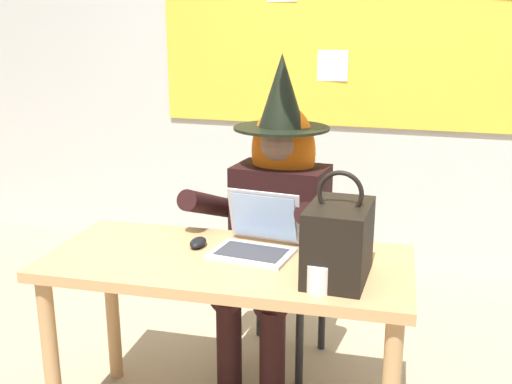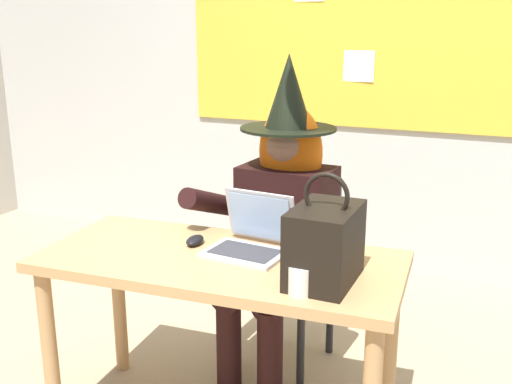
{
  "view_description": "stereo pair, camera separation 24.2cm",
  "coord_description": "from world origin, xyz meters",
  "px_view_note": "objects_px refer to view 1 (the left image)",
  "views": [
    {
      "loc": [
        0.72,
        -1.97,
        1.56
      ],
      "look_at": [
        -0.01,
        0.25,
        0.92
      ],
      "focal_mm": 41.57,
      "sensor_mm": 36.0,
      "label": 1
    },
    {
      "loc": [
        0.94,
        -1.88,
        1.56
      ],
      "look_at": [
        -0.01,
        0.25,
        0.92
      ],
      "focal_mm": 41.57,
      "sensor_mm": 36.0,
      "label": 2
    }
  ],
  "objects_px": {
    "person_costumed": "(276,206)",
    "computer_mouse": "(198,242)",
    "desk_main": "(228,284)",
    "laptop": "(257,239)",
    "handbag": "(338,241)",
    "chair_at_desk": "(285,257)",
    "coffee_mug": "(319,278)"
  },
  "relations": [
    {
      "from": "computer_mouse",
      "to": "chair_at_desk",
      "type": "bearing_deg",
      "value": 66.72
    },
    {
      "from": "chair_at_desk",
      "to": "computer_mouse",
      "type": "height_order",
      "value": "chair_at_desk"
    },
    {
      "from": "person_costumed",
      "to": "laptop",
      "type": "height_order",
      "value": "person_costumed"
    },
    {
      "from": "computer_mouse",
      "to": "laptop",
      "type": "bearing_deg",
      "value": 1.21
    },
    {
      "from": "laptop",
      "to": "handbag",
      "type": "distance_m",
      "value": 0.38
    },
    {
      "from": "laptop",
      "to": "computer_mouse",
      "type": "bearing_deg",
      "value": -169.22
    },
    {
      "from": "person_costumed",
      "to": "computer_mouse",
      "type": "height_order",
      "value": "person_costumed"
    },
    {
      "from": "laptop",
      "to": "chair_at_desk",
      "type": "bearing_deg",
      "value": 98.43
    },
    {
      "from": "computer_mouse",
      "to": "coffee_mug",
      "type": "bearing_deg",
      "value": -31.0
    },
    {
      "from": "handbag",
      "to": "desk_main",
      "type": "bearing_deg",
      "value": 172.63
    },
    {
      "from": "handbag",
      "to": "coffee_mug",
      "type": "relative_size",
      "value": 3.98
    },
    {
      "from": "computer_mouse",
      "to": "handbag",
      "type": "height_order",
      "value": "handbag"
    },
    {
      "from": "laptop",
      "to": "coffee_mug",
      "type": "distance_m",
      "value": 0.42
    },
    {
      "from": "coffee_mug",
      "to": "laptop",
      "type": "bearing_deg",
      "value": 136.72
    },
    {
      "from": "desk_main",
      "to": "computer_mouse",
      "type": "distance_m",
      "value": 0.21
    },
    {
      "from": "desk_main",
      "to": "laptop",
      "type": "bearing_deg",
      "value": 51.3
    },
    {
      "from": "person_costumed",
      "to": "coffee_mug",
      "type": "distance_m",
      "value": 0.81
    },
    {
      "from": "chair_at_desk",
      "to": "handbag",
      "type": "xyz_separation_m",
      "value": [
        0.38,
        -0.72,
        0.38
      ]
    },
    {
      "from": "person_costumed",
      "to": "coffee_mug",
      "type": "bearing_deg",
      "value": 29.17
    },
    {
      "from": "chair_at_desk",
      "to": "person_costumed",
      "type": "bearing_deg",
      "value": 0.19
    },
    {
      "from": "laptop",
      "to": "computer_mouse",
      "type": "height_order",
      "value": "laptop"
    },
    {
      "from": "desk_main",
      "to": "person_costumed",
      "type": "relative_size",
      "value": 0.96
    },
    {
      "from": "desk_main",
      "to": "laptop",
      "type": "distance_m",
      "value": 0.2
    },
    {
      "from": "chair_at_desk",
      "to": "coffee_mug",
      "type": "bearing_deg",
      "value": 27.44
    },
    {
      "from": "handbag",
      "to": "computer_mouse",
      "type": "bearing_deg",
      "value": 167.12
    },
    {
      "from": "chair_at_desk",
      "to": "computer_mouse",
      "type": "bearing_deg",
      "value": -12.68
    },
    {
      "from": "person_costumed",
      "to": "computer_mouse",
      "type": "distance_m",
      "value": 0.5
    },
    {
      "from": "laptop",
      "to": "coffee_mug",
      "type": "bearing_deg",
      "value": -38.86
    },
    {
      "from": "desk_main",
      "to": "coffee_mug",
      "type": "bearing_deg",
      "value": -25.43
    },
    {
      "from": "person_costumed",
      "to": "computer_mouse",
      "type": "bearing_deg",
      "value": -17.95
    },
    {
      "from": "person_costumed",
      "to": "laptop",
      "type": "bearing_deg",
      "value": 9.78
    },
    {
      "from": "handbag",
      "to": "coffee_mug",
      "type": "distance_m",
      "value": 0.16
    }
  ]
}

